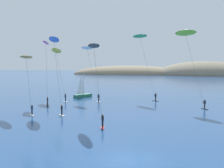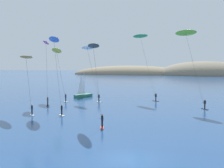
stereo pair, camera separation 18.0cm
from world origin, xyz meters
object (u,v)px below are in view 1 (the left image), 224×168
(sailboat_near, at_px, (84,94))
(kitesurfer_magenta, at_px, (46,48))
(kitesurfer_black, at_px, (94,52))
(kitesurfer_blue, at_px, (54,44))
(kitesurfer_orange, at_px, (26,61))
(kitesurfer_green, at_px, (141,41))
(kitesurfer_white, at_px, (88,53))
(kitesurfer_yellow, at_px, (57,54))
(kitesurfer_lime, at_px, (187,38))

(sailboat_near, relative_size, kitesurfer_magenta, 0.47)
(sailboat_near, height_order, kitesurfer_black, kitesurfer_black)
(kitesurfer_blue, relative_size, kitesurfer_black, 1.17)
(kitesurfer_magenta, bearing_deg, kitesurfer_blue, -54.75)
(sailboat_near, relative_size, kitesurfer_orange, 0.64)
(kitesurfer_green, bearing_deg, kitesurfer_white, -154.59)
(kitesurfer_green, height_order, kitesurfer_black, kitesurfer_green)
(kitesurfer_green, bearing_deg, kitesurfer_blue, -121.53)
(kitesurfer_green, distance_m, kitesurfer_black, 26.42)
(kitesurfer_white, height_order, kitesurfer_blue, kitesurfer_blue)
(kitesurfer_yellow, bearing_deg, kitesurfer_green, 16.81)
(kitesurfer_white, relative_size, kitesurfer_blue, 0.94)
(kitesurfer_yellow, xyz_separation_m, kitesurfer_black, (14.67, -20.69, -0.66))
(kitesurfer_blue, bearing_deg, kitesurfer_white, 85.28)
(kitesurfer_green, bearing_deg, kitesurfer_lime, -44.71)
(kitesurfer_white, bearing_deg, kitesurfer_lime, -12.07)
(kitesurfer_magenta, height_order, kitesurfer_black, kitesurfer_magenta)
(kitesurfer_magenta, distance_m, kitesurfer_orange, 10.75)
(kitesurfer_white, bearing_deg, kitesurfer_yellow, -177.71)
(kitesurfer_white, xyz_separation_m, kitesurfer_black, (7.66, -20.97, -0.82))
(kitesurfer_orange, distance_m, kitesurfer_blue, 5.39)
(sailboat_near, relative_size, kitesurfer_yellow, 0.52)
(kitesurfer_white, height_order, kitesurfer_green, kitesurfer_green)
(kitesurfer_yellow, height_order, kitesurfer_black, kitesurfer_yellow)
(kitesurfer_magenta, height_order, kitesurfer_orange, kitesurfer_magenta)
(kitesurfer_lime, height_order, kitesurfer_black, kitesurfer_lime)
(kitesurfer_orange, xyz_separation_m, kitesurfer_black, (12.07, -3.52, 1.13))
(kitesurfer_yellow, xyz_separation_m, kitesurfer_orange, (2.60, -17.17, -1.79))
(kitesurfer_orange, distance_m, kitesurfer_lime, 28.10)
(kitesurfer_lime, distance_m, kitesurfer_black, 21.01)
(kitesurfer_yellow, bearing_deg, kitesurfer_blue, -67.24)
(kitesurfer_white, bearing_deg, kitesurfer_black, -69.93)
(kitesurfer_yellow, xyz_separation_m, kitesurfer_blue, (5.84, -13.91, 1.04))
(sailboat_near, bearing_deg, kitesurfer_orange, -95.07)
(kitesurfer_green, relative_size, kitesurfer_lime, 1.03)
(kitesurfer_yellow, distance_m, kitesurfer_black, 25.37)
(kitesurfer_magenta, relative_size, kitesurfer_orange, 1.35)
(kitesurfer_white, xyz_separation_m, kitesurfer_lime, (20.07, -4.29, 2.22))
(kitesurfer_yellow, bearing_deg, kitesurfer_magenta, -82.87)
(kitesurfer_magenta, relative_size, kitesurfer_blue, 1.00)
(kitesurfer_orange, bearing_deg, kitesurfer_blue, 45.20)
(kitesurfer_white, bearing_deg, kitesurfer_magenta, -130.71)
(kitesurfer_orange, relative_size, kitesurfer_blue, 0.74)
(kitesurfer_yellow, height_order, kitesurfer_blue, kitesurfer_blue)
(kitesurfer_blue, distance_m, kitesurfer_green, 22.64)
(kitesurfer_lime, relative_size, kitesurfer_black, 1.33)
(kitesurfer_yellow, relative_size, kitesurfer_magenta, 0.92)
(sailboat_near, distance_m, kitesurfer_orange, 23.10)
(kitesurfer_white, bearing_deg, kitesurfer_green, 25.41)
(kitesurfer_white, xyz_separation_m, kitesurfer_magenta, (-6.15, -7.15, 0.56))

